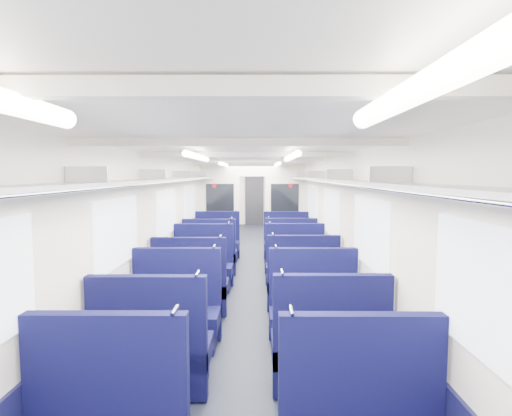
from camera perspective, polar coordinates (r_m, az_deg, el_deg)
floor at (r=7.48m, az=-0.93°, el=-11.07°), size 2.80×18.00×0.01m
ceiling at (r=7.20m, az=-0.96°, el=7.22°), size 2.80×18.00×0.01m
wall_left at (r=7.41m, az=-11.83°, el=-2.05°), size 0.02×18.00×2.35m
dado_left at (r=7.55m, az=-11.61°, el=-8.27°), size 0.03×17.90×0.70m
wall_right at (r=7.35m, az=10.04°, el=-2.08°), size 0.02×18.00×2.35m
dado_right at (r=7.49m, az=9.83°, el=-8.35°), size 0.03×17.90×0.70m
wall_far at (r=16.22m, az=-0.23°, el=1.77°), size 2.80×0.02×2.35m
luggage_rack_left at (r=7.33m, az=-10.51°, el=4.15°), size 0.36×17.40×0.18m
luggage_rack_right at (r=7.27m, az=8.67°, el=4.17°), size 0.36×17.40×0.18m
windows at (r=6.77m, az=-1.04°, el=-0.51°), size 2.78×15.60×0.75m
ceiling_fittings at (r=6.94m, az=-1.01°, el=6.81°), size 2.70×16.06×0.11m
end_door at (r=16.17m, az=-0.23°, el=1.13°), size 0.75×0.06×2.00m
bulkhead at (r=10.75m, az=-0.52°, el=0.49°), size 2.80×0.10×2.35m
seat_8 at (r=4.08m, az=-14.65°, el=-19.73°), size 1.07×0.59×1.19m
seat_9 at (r=4.06m, az=10.38°, el=-19.77°), size 1.07×0.59×1.19m
seat_10 at (r=5.00m, az=-11.51°, el=-14.94°), size 1.07×0.59×1.19m
seat_11 at (r=4.95m, az=8.36°, el=-15.12°), size 1.07×0.59×1.19m
seat_12 at (r=6.03m, az=-9.33°, el=-11.44°), size 1.07×0.59×1.19m
seat_13 at (r=6.18m, az=6.64°, el=-11.00°), size 1.07×0.59×1.19m
seat_14 at (r=7.23m, az=-7.65°, el=-8.67°), size 1.07×0.59×1.19m
seat_15 at (r=7.25m, az=5.68°, el=-8.62°), size 1.07×0.59×1.19m
seat_16 at (r=8.26m, az=-6.61°, el=-6.94°), size 1.07×0.59×1.19m
seat_17 at (r=8.39m, az=4.93°, el=-6.75°), size 1.07×0.59×1.19m
seat_18 at (r=9.60m, az=-5.62°, el=-5.28°), size 1.07×0.59×1.19m
seat_19 at (r=9.47m, az=4.40°, el=-5.41°), size 1.07×0.59×1.19m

